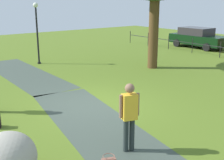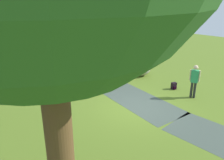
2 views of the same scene
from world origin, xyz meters
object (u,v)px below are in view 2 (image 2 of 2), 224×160
(backpack_by_boulder, at_px, (122,70))
(frisbee_on_grass, at_px, (138,66))
(lawn_boulder, at_px, (141,67))
(handbag_on_grass, at_px, (112,77))
(man_near_boulder, at_px, (194,79))
(spare_backpack_on_lawn, at_px, (174,86))
(woman_with_handbag, at_px, (105,68))

(backpack_by_boulder, bearing_deg, frisbee_on_grass, -83.89)
(backpack_by_boulder, bearing_deg, lawn_boulder, -154.69)
(handbag_on_grass, bearing_deg, man_near_boulder, -169.59)
(handbag_on_grass, distance_m, spare_backpack_on_lawn, 4.01)
(handbag_on_grass, bearing_deg, frisbee_on_grass, -80.59)
(backpack_by_boulder, height_order, frisbee_on_grass, backpack_by_boulder)
(spare_backpack_on_lawn, bearing_deg, backpack_by_boulder, -1.65)
(frisbee_on_grass, bearing_deg, woman_with_handbag, 101.73)
(woman_with_handbag, height_order, spare_backpack_on_lawn, woman_with_handbag)
(lawn_boulder, relative_size, woman_with_handbag, 1.12)
(frisbee_on_grass, bearing_deg, backpack_by_boulder, 96.11)
(lawn_boulder, bearing_deg, frisbee_on_grass, -47.13)
(man_near_boulder, relative_size, backpack_by_boulder, 4.50)
(man_near_boulder, xyz_separation_m, backpack_by_boulder, (5.47, -0.47, -0.86))
(handbag_on_grass, bearing_deg, spare_backpack_on_lawn, -161.15)
(handbag_on_grass, relative_size, backpack_by_boulder, 0.89)
(man_near_boulder, distance_m, spare_backpack_on_lawn, 1.62)
(man_near_boulder, distance_m, handbag_on_grass, 5.28)
(woman_with_handbag, xyz_separation_m, spare_backpack_on_lawn, (-3.46, -2.18, -0.83))
(woman_with_handbag, xyz_separation_m, handbag_on_grass, (0.33, -0.89, -0.88))
(lawn_boulder, bearing_deg, spare_backpack_on_lawn, 166.84)
(lawn_boulder, height_order, spare_backpack_on_lawn, lawn_boulder)
(man_near_boulder, bearing_deg, handbag_on_grass, 10.41)
(lawn_boulder, xyz_separation_m, frisbee_on_grass, (1.43, -1.54, -0.53))
(woman_with_handbag, relative_size, backpack_by_boulder, 4.38)
(handbag_on_grass, xyz_separation_m, frisbee_on_grass, (0.58, -3.52, -0.13))
(woman_with_handbag, distance_m, man_near_boulder, 5.12)
(backpack_by_boulder, relative_size, frisbee_on_grass, 1.58)
(lawn_boulder, height_order, woman_with_handbag, woman_with_handbag)
(spare_backpack_on_lawn, bearing_deg, man_near_boulder, 164.98)
(woman_with_handbag, height_order, frisbee_on_grass, woman_with_handbag)
(handbag_on_grass, bearing_deg, backpack_by_boulder, -75.78)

